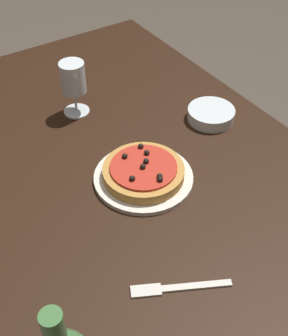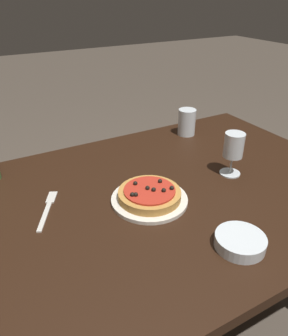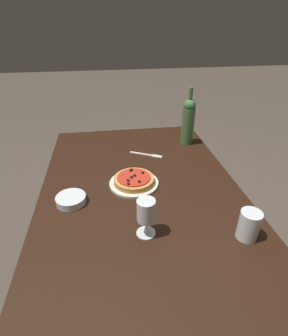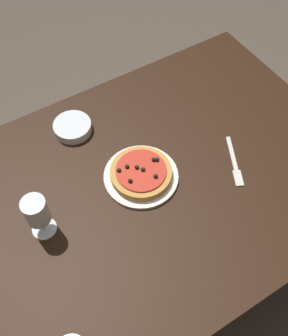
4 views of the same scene
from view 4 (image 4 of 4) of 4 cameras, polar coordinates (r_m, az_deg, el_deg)
ground_plane at (r=1.90m, az=-0.68°, el=-14.29°), size 14.00×14.00×0.00m
dining_table at (r=1.31m, az=-0.96°, el=-4.73°), size 1.46×0.95×0.72m
dinner_plate at (r=1.26m, az=-0.43°, el=-1.21°), size 0.24×0.24×0.01m
pizza at (r=1.24m, az=-0.44°, el=-0.67°), size 0.20×0.20×0.04m
wine_glass at (r=1.12m, az=-15.32°, el=-6.20°), size 0.07×0.07×0.16m
side_bowl at (r=1.39m, az=-10.32°, el=5.84°), size 0.13×0.13×0.03m
fork at (r=1.32m, az=13.01°, el=0.57°), size 0.11×0.19×0.00m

